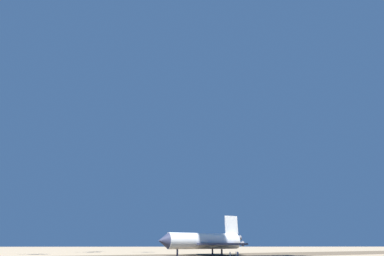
% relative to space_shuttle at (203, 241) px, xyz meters
% --- Properties ---
extents(ground_plane, '(1200.00, 1200.00, 0.00)m').
position_rel_space_shuttle_xyz_m(ground_plane, '(1.61, -0.31, -5.35)').
color(ground_plane, tan).
extents(runway_strip, '(422.63, 211.18, 0.02)m').
position_rel_space_shuttle_xyz_m(runway_strip, '(-0.50, -0.21, -5.34)').
color(runway_strip, brown).
rests_on(runway_strip, ground).
extents(space_shuttle, '(37.55, 29.10, 15.80)m').
position_rel_space_shuttle_xyz_m(space_shuttle, '(0.00, 0.00, 0.00)').
color(space_shuttle, white).
rests_on(space_shuttle, ground).
extents(ground_crew_near_nose, '(0.62, 0.36, 1.73)m').
position_rel_space_shuttle_xyz_m(ground_crew_near_nose, '(-11.97, 9.10, -4.41)').
color(ground_crew_near_nose, '#194799').
rests_on(ground_crew_near_nose, ground).
extents(ground_crew_mid_fuselage, '(0.37, 0.61, 1.73)m').
position_rel_space_shuttle_xyz_m(ground_crew_mid_fuselage, '(-10.68, 11.83, -4.41)').
color(ground_crew_mid_fuselage, silver).
rests_on(ground_crew_mid_fuselage, ground).
extents(ground_crew_near_wingtip, '(0.52, 0.47, 1.73)m').
position_rel_space_shuttle_xyz_m(ground_crew_near_wingtip, '(-8.36, 12.35, -4.41)').
color(ground_crew_near_wingtip, silver).
rests_on(ground_crew_near_wingtip, ground).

